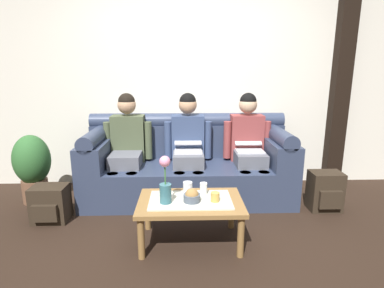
% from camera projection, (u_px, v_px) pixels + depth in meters
% --- Properties ---
extents(ground_plane, '(14.00, 14.00, 0.00)m').
position_uv_depth(ground_plane, '(191.00, 250.00, 2.61)').
color(ground_plane, black).
extents(back_wall_patterned, '(6.00, 0.12, 2.90)m').
position_uv_depth(back_wall_patterned, '(187.00, 72.00, 3.93)').
color(back_wall_patterned, silver).
rests_on(back_wall_patterned, ground_plane).
extents(timber_pillar, '(0.20, 0.20, 2.90)m').
position_uv_depth(timber_pillar, '(341.00, 72.00, 3.87)').
color(timber_pillar, black).
rests_on(timber_pillar, ground_plane).
extents(couch, '(2.36, 0.88, 0.96)m').
position_uv_depth(couch, '(188.00, 166.00, 3.66)').
color(couch, '#2D3851').
rests_on(couch, ground_plane).
extents(person_left, '(0.56, 0.67, 1.22)m').
position_uv_depth(person_left, '(127.00, 143.00, 3.57)').
color(person_left, '#595B66').
rests_on(person_left, ground_plane).
extents(person_middle, '(0.56, 0.67, 1.22)m').
position_uv_depth(person_middle, '(188.00, 142.00, 3.59)').
color(person_middle, '#595B66').
rests_on(person_middle, ground_plane).
extents(person_right, '(0.56, 0.67, 1.22)m').
position_uv_depth(person_right, '(248.00, 142.00, 3.61)').
color(person_right, '#595B66').
rests_on(person_right, ground_plane).
extents(coffee_table, '(0.90, 0.58, 0.40)m').
position_uv_depth(coffee_table, '(190.00, 206.00, 2.66)').
color(coffee_table, olive).
rests_on(coffee_table, ground_plane).
extents(flower_vase, '(0.10, 0.10, 0.40)m').
position_uv_depth(flower_vase, '(165.00, 183.00, 2.55)').
color(flower_vase, '#336672').
rests_on(flower_vase, coffee_table).
extents(snack_bowl, '(0.14, 0.14, 0.12)m').
position_uv_depth(snack_bowl, '(192.00, 196.00, 2.60)').
color(snack_bowl, '#4C5666').
rests_on(snack_bowl, coffee_table).
extents(cup_near_left, '(0.07, 0.07, 0.08)m').
position_uv_depth(cup_near_left, '(215.00, 197.00, 2.60)').
color(cup_near_left, gold).
rests_on(cup_near_left, coffee_table).
extents(cup_near_right, '(0.06, 0.06, 0.10)m').
position_uv_depth(cup_near_right, '(204.00, 188.00, 2.75)').
color(cup_near_right, white).
rests_on(cup_near_right, coffee_table).
extents(cup_far_center, '(0.08, 0.08, 0.11)m').
position_uv_depth(cup_far_center, '(188.00, 188.00, 2.75)').
color(cup_far_center, silver).
rests_on(cup_far_center, coffee_table).
extents(backpack_left, '(0.34, 0.29, 0.37)m').
position_uv_depth(backpack_left, '(50.00, 204.00, 3.08)').
color(backpack_left, '#2D2319').
rests_on(backpack_left, ground_plane).
extents(backpack_right, '(0.33, 0.28, 0.42)m').
position_uv_depth(backpack_right, '(325.00, 191.00, 3.32)').
color(backpack_right, '#2D2319').
rests_on(backpack_right, ground_plane).
extents(potted_plant, '(0.40, 0.40, 0.78)m').
position_uv_depth(potted_plant, '(32.00, 165.00, 3.49)').
color(potted_plant, brown).
rests_on(potted_plant, ground_plane).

